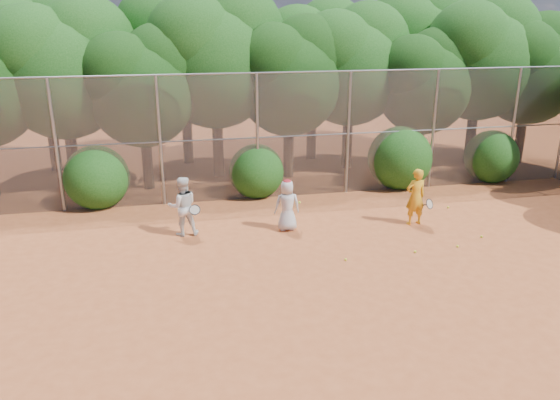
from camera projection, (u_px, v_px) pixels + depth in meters
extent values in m
plane|color=#A74E25|center=(345.00, 277.00, 12.46)|extent=(80.00, 80.00, 0.00)
cylinder|color=gray|center=(56.00, 147.00, 16.01)|extent=(0.09, 0.09, 4.00)
cylinder|color=gray|center=(160.00, 142.00, 16.59)|extent=(0.09, 0.09, 4.00)
cylinder|color=gray|center=(257.00, 138.00, 17.17)|extent=(0.09, 0.09, 4.00)
cylinder|color=gray|center=(348.00, 134.00, 17.75)|extent=(0.09, 0.09, 4.00)
cylinder|color=gray|center=(433.00, 130.00, 18.33)|extent=(0.09, 0.09, 4.00)
cylinder|color=gray|center=(513.00, 126.00, 18.90)|extent=(0.09, 0.09, 4.00)
cylinder|color=gray|center=(289.00, 72.00, 16.71)|extent=(20.00, 0.05, 0.05)
cylinder|color=gray|center=(288.00, 136.00, 17.36)|extent=(20.00, 0.04, 0.04)
cube|color=slate|center=(288.00, 136.00, 17.36)|extent=(20.00, 0.02, 4.00)
sphere|color=black|center=(0.00, 55.00, 17.08)|extent=(3.05, 3.05, 3.05)
cylinder|color=black|center=(72.00, 151.00, 18.57)|extent=(0.38, 0.38, 2.52)
sphere|color=#154411|center=(63.00, 77.00, 17.77)|extent=(4.03, 4.03, 4.03)
sphere|color=#154411|center=(86.00, 44.00, 17.97)|extent=(3.23, 3.23, 3.23)
sphere|color=#154411|center=(34.00, 53.00, 17.09)|extent=(3.02, 3.02, 3.02)
cylinder|color=black|center=(147.00, 157.00, 18.46)|extent=(0.36, 0.36, 2.17)
sphere|color=black|center=(142.00, 94.00, 17.77)|extent=(3.47, 3.47, 3.47)
sphere|color=black|center=(162.00, 66.00, 17.94)|extent=(2.78, 2.78, 2.78)
sphere|color=black|center=(120.00, 74.00, 17.18)|extent=(2.60, 2.60, 2.60)
cylinder|color=black|center=(218.00, 141.00, 19.79)|extent=(0.39, 0.39, 2.66)
sphere|color=#154411|center=(215.00, 67.00, 18.94)|extent=(4.26, 4.26, 4.26)
sphere|color=#154411|center=(237.00, 35.00, 19.15)|extent=(3.40, 3.40, 3.40)
sphere|color=#154411|center=(193.00, 42.00, 18.22)|extent=(3.19, 3.19, 3.19)
cylinder|color=black|center=(288.00, 146.00, 19.78)|extent=(0.37, 0.37, 2.27)
sphere|color=black|center=(289.00, 84.00, 19.05)|extent=(3.64, 3.64, 3.64)
sphere|color=black|center=(307.00, 56.00, 19.23)|extent=(2.91, 2.91, 2.91)
sphere|color=black|center=(272.00, 64.00, 18.44)|extent=(2.73, 2.73, 2.73)
cylinder|color=black|center=(347.00, 136.00, 20.97)|extent=(0.38, 0.38, 2.45)
sphere|color=#154411|center=(350.00, 73.00, 20.19)|extent=(3.92, 3.92, 3.92)
sphere|color=#154411|center=(368.00, 44.00, 20.38)|extent=(3.14, 3.14, 3.14)
sphere|color=#154411|center=(335.00, 52.00, 19.53)|extent=(2.94, 2.94, 2.94)
cylinder|color=black|center=(419.00, 144.00, 20.58)|extent=(0.36, 0.36, 2.10)
sphere|color=black|center=(423.00, 88.00, 19.91)|extent=(3.36, 3.36, 3.36)
sphere|color=black|center=(438.00, 64.00, 20.08)|extent=(2.69, 2.69, 2.69)
sphere|color=black|center=(413.00, 71.00, 19.35)|extent=(2.52, 2.52, 2.52)
cylinder|color=black|center=(471.00, 131.00, 21.54)|extent=(0.39, 0.39, 2.59)
sphere|color=#154411|center=(479.00, 65.00, 20.71)|extent=(4.14, 4.14, 4.14)
sphere|color=#154411|center=(496.00, 36.00, 20.92)|extent=(3.32, 3.32, 3.32)
sphere|color=#154411|center=(468.00, 43.00, 20.02)|extent=(3.11, 3.11, 3.11)
cylinder|color=black|center=(521.00, 134.00, 21.69)|extent=(0.37, 0.37, 2.31)
sphere|color=black|center=(529.00, 76.00, 20.96)|extent=(3.70, 3.70, 3.70)
sphere|color=black|center=(544.00, 50.00, 21.14)|extent=(2.96, 2.96, 2.96)
sphere|color=black|center=(521.00, 57.00, 20.34)|extent=(2.77, 2.77, 2.77)
cylinder|color=black|center=(53.00, 137.00, 20.49)|extent=(0.39, 0.39, 2.62)
sphere|color=#154411|center=(43.00, 67.00, 19.65)|extent=(4.20, 4.20, 4.20)
sphere|color=#154411|center=(66.00, 36.00, 19.86)|extent=(3.36, 3.36, 3.36)
sphere|color=#154411|center=(16.00, 43.00, 18.95)|extent=(3.15, 3.15, 3.15)
cylinder|color=black|center=(187.00, 128.00, 21.61)|extent=(0.40, 0.40, 2.80)
sphere|color=#154411|center=(183.00, 57.00, 20.72)|extent=(4.48, 4.48, 4.48)
sphere|color=#154411|center=(205.00, 25.00, 20.94)|extent=(3.58, 3.58, 3.58)
sphere|color=#154411|center=(160.00, 33.00, 19.96)|extent=(3.36, 3.36, 3.36)
cylinder|color=black|center=(311.00, 128.00, 22.25)|extent=(0.38, 0.38, 2.52)
sphere|color=#154411|center=(313.00, 66.00, 21.44)|extent=(4.03, 4.03, 4.03)
sphere|color=#154411|center=(330.00, 39.00, 21.64)|extent=(3.23, 3.23, 3.23)
sphere|color=#154411|center=(297.00, 46.00, 20.77)|extent=(3.02, 3.02, 3.02)
cylinder|color=black|center=(408.00, 119.00, 23.64)|extent=(0.40, 0.40, 2.73)
sphere|color=#154411|center=(413.00, 55.00, 22.77)|extent=(4.37, 4.37, 4.37)
sphere|color=#154411|center=(430.00, 28.00, 22.98)|extent=(3.49, 3.49, 3.49)
sphere|color=#154411|center=(401.00, 34.00, 22.03)|extent=(3.28, 3.28, 3.28)
sphere|color=#154411|center=(96.00, 175.00, 16.81)|extent=(2.00, 2.00, 2.00)
sphere|color=#154411|center=(256.00, 169.00, 17.81)|extent=(1.80, 1.80, 1.80)
sphere|color=#154411|center=(400.00, 155.00, 18.70)|extent=(2.20, 2.20, 2.20)
sphere|color=#154411|center=(492.00, 154.00, 19.43)|extent=(1.90, 1.90, 1.90)
imported|color=gold|center=(415.00, 197.00, 15.35)|extent=(0.63, 0.45, 1.64)
torus|color=black|center=(430.00, 204.00, 15.29)|extent=(0.34, 0.28, 0.29)
cylinder|color=black|center=(423.00, 205.00, 15.46)|extent=(0.16, 0.25, 0.14)
imported|color=silver|center=(287.00, 205.00, 14.97)|extent=(0.71, 0.47, 1.44)
ellipsoid|color=#A91820|center=(287.00, 182.00, 14.75)|extent=(0.22, 0.22, 0.13)
sphere|color=#DBED2B|center=(300.00, 202.00, 14.80)|extent=(0.07, 0.07, 0.07)
imported|color=silver|center=(183.00, 206.00, 14.61)|extent=(0.84, 0.68, 1.63)
torus|color=black|center=(195.00, 210.00, 14.40)|extent=(0.31, 0.24, 0.24)
cylinder|color=black|center=(195.00, 213.00, 14.59)|extent=(0.04, 0.23, 0.21)
sphere|color=#DBED2B|center=(415.00, 252.00, 13.71)|extent=(0.07, 0.07, 0.07)
sphere|color=#DBED2B|center=(482.00, 237.00, 14.64)|extent=(0.07, 0.07, 0.07)
sphere|color=#DBED2B|center=(458.00, 246.00, 14.03)|extent=(0.07, 0.07, 0.07)
sphere|color=#DBED2B|center=(346.00, 260.00, 13.27)|extent=(0.07, 0.07, 0.07)
sphere|color=#DBED2B|center=(448.00, 207.00, 16.84)|extent=(0.07, 0.07, 0.07)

